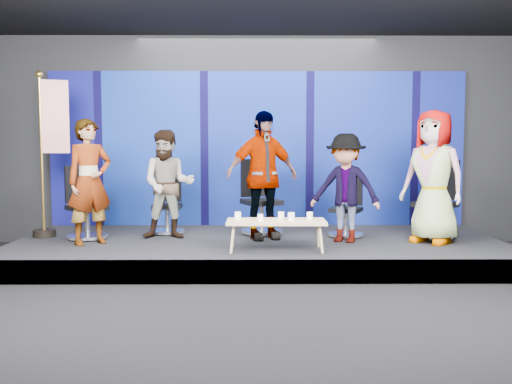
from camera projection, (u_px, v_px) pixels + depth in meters
ground at (261, 308)px, 5.87m from camera, size 10.00×10.00×0.00m
room_walls at (261, 69)px, 5.66m from camera, size 10.02×8.02×3.51m
riser at (258, 249)px, 8.35m from camera, size 7.00×3.00×0.30m
backdrop at (257, 149)px, 9.67m from camera, size 7.00×0.08×2.60m
chair_a at (85, 215)px, 8.35m from camera, size 0.85×0.85×1.07m
panelist_a at (90, 182)px, 7.84m from camera, size 0.75×0.72×1.73m
chair_b at (168, 212)px, 8.85m from camera, size 0.57×0.57×0.98m
panelist_b at (168, 184)px, 8.32m from camera, size 0.79×0.63×1.59m
chair_c at (260, 209)px, 8.81m from camera, size 0.84×0.84×1.15m
panelist_c at (262, 175)px, 8.26m from camera, size 1.18×0.83×1.86m
chair_d at (347, 216)px, 8.55m from camera, size 0.71×0.71×0.95m
panelist_d at (345, 188)px, 8.02m from camera, size 1.14×0.93×1.53m
chair_e at (437, 212)px, 8.46m from camera, size 0.91×0.91×1.15m
panelist_e at (433, 177)px, 7.95m from camera, size 1.06×1.06×1.86m
coffee_table at (276, 223)px, 7.44m from camera, size 1.29×0.56×0.40m
mug_a at (238, 216)px, 7.49m from camera, size 0.09×0.09×0.10m
mug_b at (260, 218)px, 7.35m from camera, size 0.07×0.07×0.09m
mug_c at (281, 215)px, 7.54m from camera, size 0.08×0.08×0.10m
mug_d at (291, 216)px, 7.39m from camera, size 0.09×0.09×0.11m
mug_e at (310, 216)px, 7.51m from camera, size 0.08×0.08×0.10m
flag_stand at (50, 150)px, 8.45m from camera, size 0.56×0.33×2.46m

